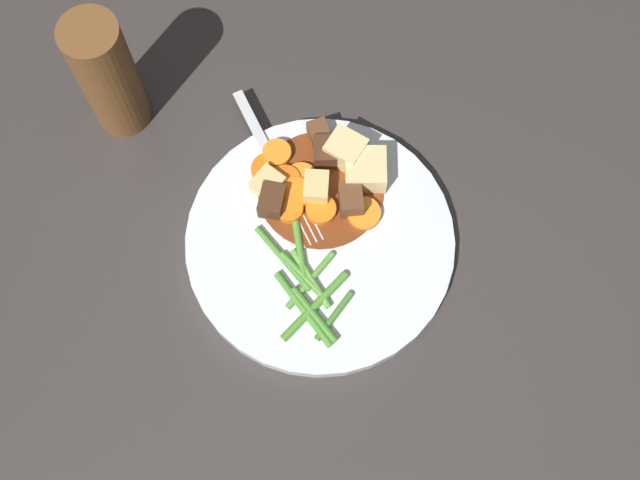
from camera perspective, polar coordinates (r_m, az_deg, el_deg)
ground_plane at (r=0.80m, az=0.00°, el=-0.36°), size 3.00×3.00×0.00m
dinner_plate at (r=0.79m, az=0.00°, el=-0.18°), size 0.25×0.25×0.02m
stew_sauce at (r=0.80m, az=0.03°, el=3.45°), size 0.12×0.12×0.00m
carrot_slice_0 at (r=0.79m, az=-2.08°, el=2.05°), size 0.03×0.03×0.01m
carrot_slice_1 at (r=0.79m, az=0.07°, el=2.03°), size 0.04×0.04×0.01m
carrot_slice_2 at (r=0.79m, az=2.98°, el=1.78°), size 0.04×0.04×0.01m
carrot_slice_3 at (r=0.81m, az=-2.92°, el=5.82°), size 0.04×0.04×0.01m
carrot_slice_4 at (r=0.80m, az=-1.27°, el=4.12°), size 0.04×0.04×0.01m
carrot_slice_5 at (r=0.81m, az=-3.46°, el=4.73°), size 0.05×0.05×0.01m
carrot_slice_6 at (r=0.80m, az=-2.35°, el=4.02°), size 0.04×0.04×0.01m
carrot_slice_7 at (r=0.79m, az=-1.52°, el=3.13°), size 0.03×0.03×0.01m
potato_chunk_0 at (r=0.80m, az=1.74°, el=6.06°), size 0.04×0.04×0.03m
potato_chunk_1 at (r=0.79m, az=3.08°, el=4.75°), size 0.05×0.05×0.03m
potato_chunk_2 at (r=0.79m, az=-3.55°, el=3.78°), size 0.03×0.03×0.02m
potato_chunk_3 at (r=0.79m, az=-0.26°, el=3.51°), size 0.03×0.03×0.03m
meat_chunk_0 at (r=0.78m, az=2.10°, el=2.64°), size 0.03×0.03×0.03m
meat_chunk_1 at (r=0.81m, az=-0.06°, el=7.19°), size 0.03×0.03×0.02m
meat_chunk_2 at (r=0.79m, az=-3.26°, el=2.63°), size 0.03×0.02×0.02m
meat_chunk_3 at (r=0.80m, az=0.33°, el=5.93°), size 0.03×0.03×0.02m
green_bean_0 at (r=0.76m, az=-0.97°, el=-4.71°), size 0.06×0.07×0.01m
green_bean_1 at (r=0.77m, az=-2.50°, el=-1.25°), size 0.05×0.06×0.01m
green_bean_2 at (r=0.77m, az=-1.00°, el=-2.66°), size 0.06×0.03×0.01m
green_bean_3 at (r=0.76m, az=-0.39°, el=-5.06°), size 0.05×0.05×0.01m
green_bean_4 at (r=0.77m, az=-0.67°, el=-2.60°), size 0.05×0.05×0.01m
green_bean_5 at (r=0.76m, az=-0.37°, el=-4.49°), size 0.07×0.05×0.01m
green_bean_6 at (r=0.78m, az=-1.38°, el=-0.55°), size 0.06×0.03×0.01m
green_bean_7 at (r=0.77m, az=-1.13°, el=-2.44°), size 0.04×0.05×0.01m
green_bean_8 at (r=0.76m, az=0.94°, el=-5.16°), size 0.05×0.03×0.01m
fork at (r=0.81m, az=-2.91°, el=4.66°), size 0.15×0.12×0.00m
pepper_mill at (r=0.81m, az=-14.14°, el=10.71°), size 0.05×0.05×0.15m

